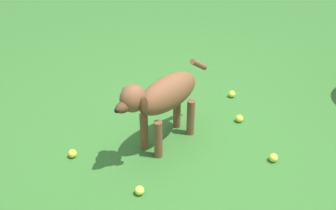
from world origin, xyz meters
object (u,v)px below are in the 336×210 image
(dog, at_px, (163,97))
(tennis_ball_1, at_px, (232,94))
(tennis_ball_2, at_px, (139,190))
(tennis_ball_4, at_px, (239,118))
(tennis_ball_3, at_px, (72,153))
(tennis_ball_0, at_px, (273,158))

(dog, bearing_deg, tennis_ball_1, 179.40)
(dog, height_order, tennis_ball_2, dog)
(tennis_ball_1, relative_size, tennis_ball_4, 1.00)
(tennis_ball_3, bearing_deg, tennis_ball_0, -8.90)
(tennis_ball_1, relative_size, tennis_ball_3, 1.00)
(dog, distance_m, tennis_ball_3, 0.82)
(tennis_ball_0, xyz_separation_m, tennis_ball_4, (-0.11, 0.54, 0.00))
(tennis_ball_1, bearing_deg, tennis_ball_0, -85.53)
(dog, height_order, tennis_ball_0, dog)
(tennis_ball_0, distance_m, tennis_ball_1, 0.94)
(dog, height_order, tennis_ball_4, dog)
(tennis_ball_2, bearing_deg, tennis_ball_4, 39.31)
(tennis_ball_0, xyz_separation_m, tennis_ball_3, (-1.52, 0.24, 0.00))
(tennis_ball_4, bearing_deg, tennis_ball_0, -77.91)
(tennis_ball_1, bearing_deg, tennis_ball_4, -95.80)
(dog, distance_m, tennis_ball_1, 1.05)
(tennis_ball_0, height_order, tennis_ball_1, same)
(tennis_ball_1, xyz_separation_m, tennis_ball_4, (-0.04, -0.41, 0.00))
(tennis_ball_0, xyz_separation_m, tennis_ball_1, (-0.07, 0.94, 0.00))
(dog, bearing_deg, tennis_ball_4, 156.63)
(dog, relative_size, tennis_ball_0, 11.83)
(tennis_ball_1, bearing_deg, dog, -139.47)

